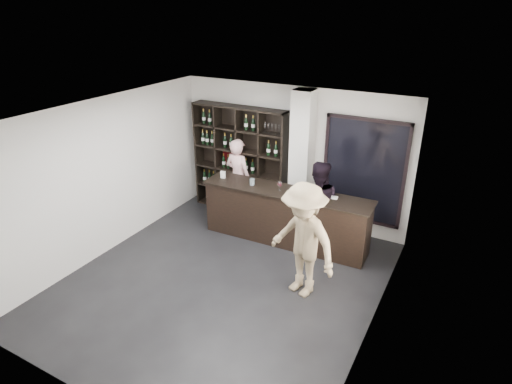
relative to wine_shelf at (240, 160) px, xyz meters
The scene contains 12 objects.
floor 3.06m from the wine_shelf, 65.85° to the right, with size 5.00×5.50×0.01m, color black.
wine_shelf is the anchor object (origin of this frame).
structural_column 1.52m from the wine_shelf, ahead, with size 0.40×0.40×2.90m, color silver.
glass_panel 2.71m from the wine_shelf, ahead, with size 1.60×0.08×2.10m.
tasting_counter 1.83m from the wine_shelf, 28.52° to the right, with size 3.34×0.69×1.10m.
taster_pink 0.37m from the wine_shelf, 73.14° to the right, with size 0.64×0.42×1.74m, color #FFC4C5.
taster_black 2.24m from the wine_shelf, 18.80° to the right, with size 0.86×0.67×1.77m, color black.
customer 3.26m from the wine_shelf, 41.80° to the right, with size 1.25×0.72×1.94m, color #96805F.
wine_glass 1.60m from the wine_shelf, 31.21° to the right, with size 0.08×0.08×0.20m, color white, non-canonical shape.
spit_cup 1.17m from the wine_shelf, 47.62° to the right, with size 0.10×0.10×0.13m, color silver.
napkin_stack 2.51m from the wine_shelf, 15.86° to the right, with size 0.12×0.12×0.02m, color white.
card_stand 0.84m from the wine_shelf, 83.66° to the right, with size 0.10×0.05×0.14m, color white.
Camera 1 is at (3.40, -5.06, 4.40)m, focal length 30.00 mm.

